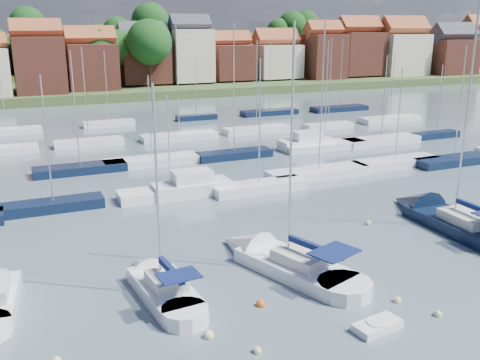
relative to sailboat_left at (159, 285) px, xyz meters
name	(u,v)px	position (x,y,z in m)	size (l,w,h in m)	color
ground	(182,146)	(12.81, 36.44, -0.37)	(260.00, 260.00, 0.00)	#495C64
sailboat_left	(159,285)	(0.00, 0.00, 0.00)	(3.29, 9.53, 12.81)	white
sailboat_centre	(277,260)	(7.74, 0.37, -0.01)	(6.90, 12.30, 16.19)	white
sailboat_navy	(441,218)	(22.94, 2.24, -0.02)	(3.87, 13.60, 18.64)	black
tender	(377,326)	(8.94, -8.27, -0.16)	(2.66, 1.54, 0.54)	white
buoy_b	(257,352)	(2.63, -7.65, -0.37)	(0.42, 0.42, 0.42)	beige
buoy_c	(261,306)	(4.63, -3.83, -0.37)	(0.52, 0.52, 0.52)	#D85914
buoy_d	(397,302)	(11.70, -6.42, -0.37)	(0.44, 0.44, 0.44)	beige
buoy_e	(368,225)	(17.45, 4.03, -0.37)	(0.48, 0.48, 0.48)	beige
buoy_g	(209,337)	(0.99, -5.56, -0.37)	(0.54, 0.54, 0.54)	beige
buoy_h	(438,316)	(12.68, -8.45, -0.37)	(0.42, 0.42, 0.42)	beige
marina_field	(210,149)	(14.72, 31.59, 0.07)	(79.62, 41.41, 15.93)	white
far_shore_town	(90,63)	(15.04, 129.11, 4.24)	(212.46, 90.00, 22.27)	#43592C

